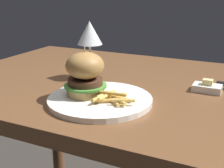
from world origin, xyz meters
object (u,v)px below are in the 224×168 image
butter_dish (207,88)px  wine_glass (90,35)px  burger_sandwich (85,74)px  main_plate (100,100)px

butter_dish → wine_glass: bearing=-175.6°
wine_glass → butter_dish: (0.36, 0.03, -0.13)m
burger_sandwich → butter_dish: (0.28, 0.21, -0.06)m
burger_sandwich → wine_glass: bearing=115.8°
main_plate → burger_sandwich: burger_sandwich is taller
wine_glass → butter_dish: bearing=4.4°
burger_sandwich → wine_glass: size_ratio=0.70×
main_plate → butter_dish: 0.31m
wine_glass → burger_sandwich: bearing=-64.2°
main_plate → butter_dish: butter_dish is taller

